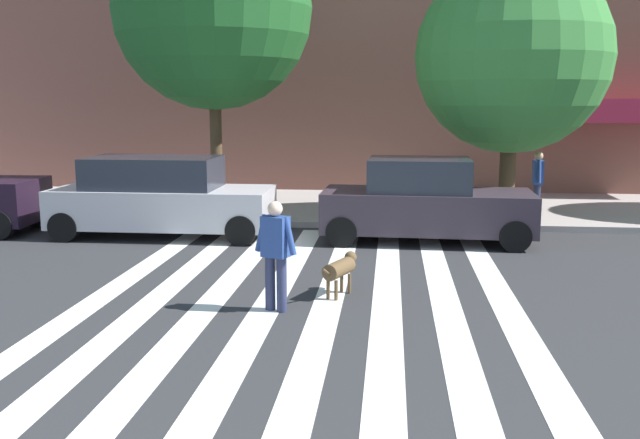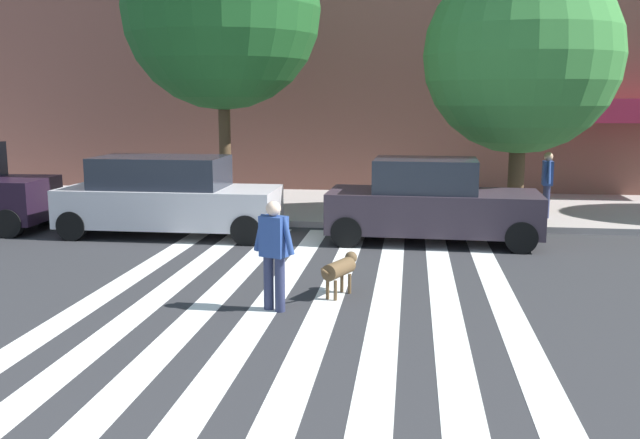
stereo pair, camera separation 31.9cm
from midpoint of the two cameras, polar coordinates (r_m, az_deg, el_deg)
The scene contains 10 objects.
ground_plane at distance 10.09m, azimuth -10.96°, elevation -8.27°, with size 160.00×160.00×0.00m, color #2B2B2D.
sidewalk_far at distance 20.02m, azimuth -2.43°, elevation 1.12°, with size 80.00×6.00×0.15m, color #A49994.
crosswalk_stripes at distance 9.80m, azimuth -3.55°, elevation -8.63°, with size 6.75×14.22×0.01m.
parked_car_behind_first at distance 16.29m, azimuth -13.40°, elevation 1.76°, with size 4.90×1.95×1.81m.
parked_car_third_in_line at distance 15.41m, azimuth 7.96°, elevation 1.38°, with size 4.59×2.08×1.83m.
street_tree_nearest at distance 18.66m, azimuth -9.23°, elevation 16.53°, with size 5.06×5.06×7.71m.
street_tree_middle at distance 17.78m, azimuth 14.90°, elevation 12.71°, with size 4.66×4.66×6.29m.
pedestrian_dog_walker at distance 10.26m, azimuth -4.53°, elevation -2.46°, with size 0.68×0.37×1.64m.
dog_on_leash at distance 11.13m, azimuth 0.86°, elevation -4.00°, with size 0.54×1.03×0.65m.
pedestrian_bystander at distance 18.43m, azimuth 16.82°, elevation 3.09°, with size 0.26×0.71×1.64m.
Camera 1 is at (2.68, -1.78, 3.10)m, focal length 39.31 mm.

